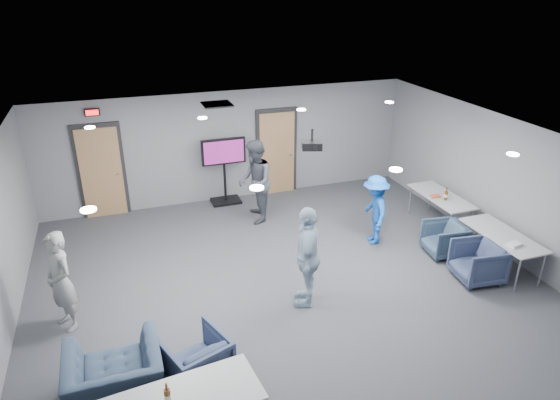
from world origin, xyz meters
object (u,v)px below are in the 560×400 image
object	(u,v)px
chair_right_c	(478,262)
projector	(312,145)
person_a	(61,282)
table_right_a	(441,198)
person_d	(375,210)
chair_front_a	(196,360)
chair_right_b	(444,239)
tv_stand	(224,167)
chair_front_b	(115,377)
bottle_front	(167,396)
person_c	(308,256)
bottle_right	(446,195)
table_right_b	(503,237)
person_b	(255,182)

from	to	relation	value
chair_right_c	projector	xyz separation A→B (m)	(-2.68, 1.55, 2.04)
person_a	projector	size ratio (longest dim) A/B	3.89
table_right_a	person_d	bearing A→B (deg)	96.32
chair_front_a	projector	xyz separation A→B (m)	(2.64, 2.43, 2.03)
chair_right_b	tv_stand	bearing A→B (deg)	-130.92
chair_right_b	chair_right_c	xyz separation A→B (m)	(0.00, -0.99, 0.03)
chair_front_b	tv_stand	distance (m)	6.42
bottle_front	person_a	bearing A→B (deg)	113.62
person_c	chair_front_a	bearing A→B (deg)	-34.89
table_right_a	projector	world-z (taller)	projector
chair_right_b	bottle_right	distance (m)	1.17
person_c	chair_front_b	bearing A→B (deg)	-44.13
person_a	table_right_a	bearing A→B (deg)	67.95
table_right_b	person_c	bearing A→B (deg)	87.30
chair_front_b	bottle_front	xyz separation A→B (m)	(0.58, -1.01, 0.45)
chair_right_c	tv_stand	bearing A→B (deg)	-136.98
chair_right_c	bottle_right	size ratio (longest dim) A/B	2.79
person_c	bottle_right	size ratio (longest dim) A/B	6.23
person_a	person_c	bearing A→B (deg)	50.56
person_b	table_right_a	size ratio (longest dim) A/B	1.13
chair_front_a	bottle_right	world-z (taller)	bottle_right
chair_right_c	chair_front_a	world-z (taller)	chair_front_a
chair_front_a	chair_right_c	bearing A→B (deg)	169.25
chair_front_a	bottle_front	bearing A→B (deg)	45.00
person_c	table_right_a	distance (m)	4.22
table_right_a	table_right_b	xyz separation A→B (m)	(0.00, -1.90, 0.00)
table_right_b	bottle_front	bearing A→B (deg)	107.75
chair_front_a	bottle_right	distance (m)	6.54
person_c	bottle_right	world-z (taller)	person_c
person_c	bottle_front	xyz separation A→B (m)	(-2.58, -2.24, -0.06)
tv_stand	table_right_b	bearing A→B (deg)	-48.18
person_a	chair_right_b	size ratio (longest dim) A/B	2.26
person_b	chair_right_b	xyz separation A→B (m)	(3.14, -2.69, -0.61)
chair_right_b	bottle_front	size ratio (longest dim) A/B	2.49
person_c	bottle_right	xyz separation A→B (m)	(3.79, 1.50, -0.06)
projector	person_a	bearing A→B (deg)	-154.62
person_a	chair_right_c	world-z (taller)	person_a
chair_right_c	chair_front_a	xyz separation A→B (m)	(-5.32, -0.88, 0.01)
chair_front_b	projector	bearing A→B (deg)	-147.28
person_a	projector	world-z (taller)	projector
chair_front_a	bottle_right	xyz separation A→B (m)	(5.91, 2.75, 0.46)
person_c	chair_right_b	world-z (taller)	person_c
table_right_b	bottle_right	size ratio (longest dim) A/B	5.84
person_a	tv_stand	bearing A→B (deg)	108.03
chair_front_a	person_b	bearing A→B (deg)	-135.72
person_d	chair_front_a	xyz separation A→B (m)	(-4.22, -2.77, -0.37)
chair_front_a	person_a	bearing A→B (deg)	-67.66
chair_front_a	chair_front_b	distance (m)	1.04
chair_right_b	tv_stand	distance (m)	5.31
table_right_a	bottle_right	bearing A→B (deg)	164.84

